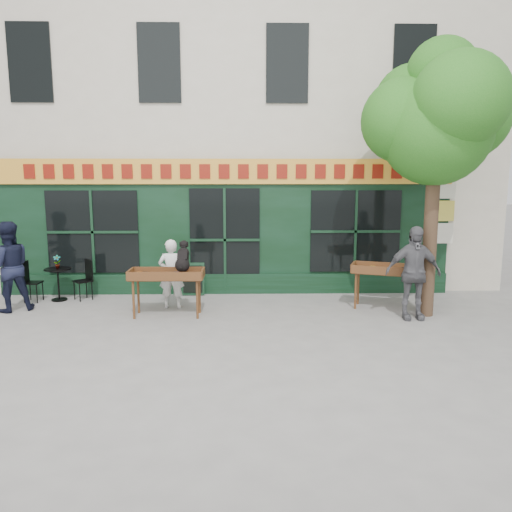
# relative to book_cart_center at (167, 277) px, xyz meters

# --- Properties ---
(ground) EXTENTS (80.00, 80.00, 0.00)m
(ground) POSITION_rel_book_cart_center_xyz_m (1.13, -0.36, -0.82)
(ground) COLOR slate
(ground) RESTS_ON ground
(building) EXTENTS (14.00, 7.26, 10.00)m
(building) POSITION_rel_book_cart_center_xyz_m (1.13, 5.61, 4.15)
(building) COLOR beige
(building) RESTS_ON ground
(street_tree) EXTENTS (3.05, 2.90, 5.60)m
(street_tree) POSITION_rel_book_cart_center_xyz_m (5.47, -0.00, 3.29)
(street_tree) COLOR #382619
(street_tree) RESTS_ON ground
(book_cart_center) EXTENTS (1.51, 0.64, 0.99)m
(book_cart_center) POSITION_rel_book_cart_center_xyz_m (0.00, 0.00, 0.00)
(book_cart_center) COLOR #5B2F1A
(book_cart_center) RESTS_ON ground
(dog) EXTENTS (0.35, 0.60, 0.60)m
(dog) POSITION_rel_book_cart_center_xyz_m (0.35, -0.05, 0.47)
(dog) COLOR black
(dog) RESTS_ON book_cart_center
(woman) EXTENTS (0.56, 0.37, 1.53)m
(woman) POSITION_rel_book_cart_center_xyz_m (0.00, 0.65, -0.05)
(woman) COLOR silver
(woman) RESTS_ON ground
(book_cart_right) EXTENTS (1.62, 1.10, 0.99)m
(book_cart_right) POSITION_rel_book_cart_center_xyz_m (4.73, 0.44, 0.00)
(book_cart_right) COLOR #5B2F1A
(book_cart_right) RESTS_ON ground
(man_right) EXTENTS (1.12, 0.47, 1.91)m
(man_right) POSITION_rel_book_cart_center_xyz_m (5.03, -0.31, 0.13)
(man_right) COLOR #515055
(man_right) RESTS_ON ground
(bistro_table) EXTENTS (0.60, 0.60, 0.76)m
(bistro_table) POSITION_rel_book_cart_center_xyz_m (-2.75, 1.36, -0.28)
(bistro_table) COLOR black
(bistro_table) RESTS_ON ground
(bistro_chair_left) EXTENTS (0.38, 0.38, 0.95)m
(bistro_chair_left) POSITION_rel_book_cart_center_xyz_m (-3.39, 1.26, -0.26)
(bistro_chair_left) COLOR black
(bistro_chair_left) RESTS_ON ground
(bistro_chair_right) EXTENTS (0.51, 0.51, 0.95)m
(bistro_chair_right) POSITION_rel_book_cart_center_xyz_m (-2.13, 1.47, -0.26)
(bistro_chair_right) COLOR black
(bistro_chair_right) RESTS_ON ground
(potted_plant) EXTENTS (0.19, 0.15, 0.32)m
(potted_plant) POSITION_rel_book_cart_center_xyz_m (-2.75, 1.36, 0.10)
(potted_plant) COLOR gray
(potted_plant) RESTS_ON bistro_table
(man_left) EXTENTS (1.19, 1.13, 1.95)m
(man_left) POSITION_rel_book_cart_center_xyz_m (-3.45, 0.46, 0.15)
(man_left) COLOR black
(man_left) RESTS_ON ground
(chalkboard) EXTENTS (0.56, 0.20, 0.79)m
(chalkboard) POSITION_rel_book_cart_center_xyz_m (0.34, 1.83, -0.42)
(chalkboard) COLOR black
(chalkboard) RESTS_ON ground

